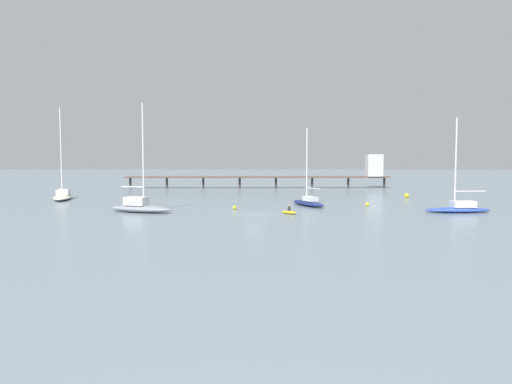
# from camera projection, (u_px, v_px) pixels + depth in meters

# --- Properties ---
(ground_plane) EXTENTS (400.00, 400.00, 0.00)m
(ground_plane) POSITION_uv_depth(u_px,v_px,m) (254.00, 214.00, 63.55)
(ground_plane) COLOR slate
(pier) EXTENTS (59.32, 4.72, 7.62)m
(pier) POSITION_uv_depth(u_px,v_px,m) (317.00, 171.00, 113.56)
(pier) COLOR brown
(pier) RESTS_ON ground_plane
(sailboat_gray) EXTENTS (9.19, 5.23, 14.04)m
(sailboat_gray) POSITION_uv_depth(u_px,v_px,m) (140.00, 206.00, 65.33)
(sailboat_gray) COLOR gray
(sailboat_gray) RESTS_ON ground_plane
(sailboat_cream) EXTENTS (5.20, 10.19, 15.19)m
(sailboat_cream) POSITION_uv_depth(u_px,v_px,m) (63.00, 195.00, 84.50)
(sailboat_cream) COLOR beige
(sailboat_cream) RESTS_ON ground_plane
(sailboat_navy) EXTENTS (5.18, 8.41, 11.31)m
(sailboat_navy) POSITION_uv_depth(u_px,v_px,m) (308.00, 201.00, 73.46)
(sailboat_navy) COLOR navy
(sailboat_navy) RESTS_ON ground_plane
(sailboat_blue) EXTENTS (8.65, 2.99, 12.18)m
(sailboat_blue) POSITION_uv_depth(u_px,v_px,m) (459.00, 207.00, 65.18)
(sailboat_blue) COLOR #2D4CB7
(sailboat_blue) RESTS_ON ground_plane
(dinghy_yellow) EXTENTS (2.42, 2.68, 1.14)m
(dinghy_yellow) POSITION_uv_depth(u_px,v_px,m) (289.00, 212.00, 63.88)
(dinghy_yellow) COLOR yellow
(dinghy_yellow) RESTS_ON ground_plane
(mooring_buoy_outer) EXTENTS (0.53, 0.53, 0.53)m
(mooring_buoy_outer) POSITION_uv_depth(u_px,v_px,m) (235.00, 208.00, 68.81)
(mooring_buoy_outer) COLOR yellow
(mooring_buoy_outer) RESTS_ON ground_plane
(mooring_buoy_inner) EXTENTS (0.81, 0.81, 0.81)m
(mooring_buoy_inner) POSITION_uv_depth(u_px,v_px,m) (407.00, 196.00, 87.33)
(mooring_buoy_inner) COLOR yellow
(mooring_buoy_inner) RESTS_ON ground_plane
(mooring_buoy_mid) EXTENTS (0.54, 0.54, 0.54)m
(mooring_buoy_mid) POSITION_uv_depth(u_px,v_px,m) (367.00, 205.00, 72.90)
(mooring_buoy_mid) COLOR yellow
(mooring_buoy_mid) RESTS_ON ground_plane
(mooring_buoy_far) EXTENTS (0.71, 0.71, 0.71)m
(mooring_buoy_far) POSITION_uv_depth(u_px,v_px,m) (147.00, 201.00, 78.05)
(mooring_buoy_far) COLOR yellow
(mooring_buoy_far) RESTS_ON ground_plane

